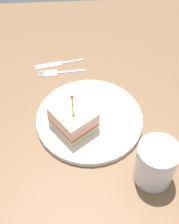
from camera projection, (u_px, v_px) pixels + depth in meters
ground_plane at (90, 124)px, 76.19cm from camera, size 100.75×100.75×2.00cm
plate at (90, 119)px, 74.91cm from camera, size 24.35×24.35×1.32cm
sandwich_half_center at (73, 119)px, 70.79cm from camera, size 11.51×11.32×10.04cm
drink_glass at (155, 165)px, 63.17cm from camera, size 7.96×7.96×9.57cm
fork at (56, 72)px, 85.49cm from camera, size 2.45×12.51×0.35cm
knife at (57, 64)px, 87.66cm from camera, size 3.42×12.95×0.35cm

